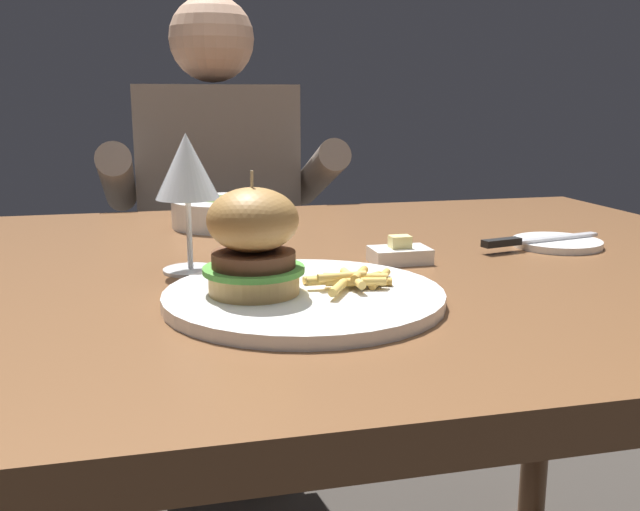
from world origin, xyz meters
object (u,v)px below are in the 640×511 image
object	(u,v)px
butter_dish	(400,254)
table_knife	(531,240)
wine_glass	(187,171)
diner_person	(220,264)
soup_bowl	(226,211)
main_plate	(308,297)
bread_plate	(557,243)
burger_sandwich	(253,241)

from	to	relation	value
butter_dish	table_knife	bearing A→B (deg)	9.27
wine_glass	butter_dish	bearing A→B (deg)	-3.04
table_knife	diner_person	size ratio (longest dim) A/B	0.17
soup_bowl	diner_person	size ratio (longest dim) A/B	0.15
main_plate	soup_bowl	distance (m)	0.49
wine_glass	butter_dish	xyz separation A→B (m)	(0.27, -0.01, -0.11)
wine_glass	soup_bowl	xyz separation A→B (m)	(0.08, 0.31, -0.10)
wine_glass	bread_plate	bearing A→B (deg)	3.29
main_plate	table_knife	world-z (taller)	table_knife
bread_plate	diner_person	size ratio (longest dim) A/B	0.11
diner_person	butter_dish	bearing A→B (deg)	-78.67
bread_plate	diner_person	distance (m)	0.88
table_knife	wine_glass	bearing A→B (deg)	-177.62
burger_sandwich	wine_glass	distance (m)	0.19
main_plate	wine_glass	bearing A→B (deg)	123.30
bread_plate	diner_person	xyz separation A→B (m)	(-0.42, 0.75, -0.18)
burger_sandwich	diner_person	world-z (taller)	diner_person
burger_sandwich	butter_dish	xyz separation A→B (m)	(0.22, 0.15, -0.06)
wine_glass	bread_plate	world-z (taller)	wine_glass
soup_bowl	diner_person	xyz separation A→B (m)	(0.03, 0.47, -0.20)
butter_dish	diner_person	bearing A→B (deg)	101.33
butter_dish	diner_person	xyz separation A→B (m)	(-0.16, 0.80, -0.19)
bread_plate	table_knife	world-z (taller)	table_knife
butter_dish	diner_person	world-z (taller)	diner_person
bread_plate	soup_bowl	distance (m)	0.53
main_plate	bread_plate	distance (m)	0.46
bread_plate	table_knife	xyz separation A→B (m)	(-0.05, -0.01, 0.01)
main_plate	soup_bowl	bearing A→B (deg)	93.98
bread_plate	table_knife	size ratio (longest dim) A/B	0.62
table_knife	soup_bowl	bearing A→B (deg)	143.80
table_knife	butter_dish	distance (m)	0.21
soup_bowl	main_plate	bearing A→B (deg)	-86.02
burger_sandwich	wine_glass	size ratio (longest dim) A/B	0.74
main_plate	wine_glass	distance (m)	0.24
wine_glass	butter_dish	size ratio (longest dim) A/B	2.23
main_plate	butter_dish	bearing A→B (deg)	44.64
wine_glass	diner_person	size ratio (longest dim) A/B	0.15
burger_sandwich	soup_bowl	size ratio (longest dim) A/B	0.70
main_plate	soup_bowl	xyz separation A→B (m)	(-0.03, 0.49, 0.02)
wine_glass	table_knife	xyz separation A→B (m)	(0.48, 0.02, -0.11)
burger_sandwich	table_knife	bearing A→B (deg)	23.76
burger_sandwich	bread_plate	distance (m)	0.52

